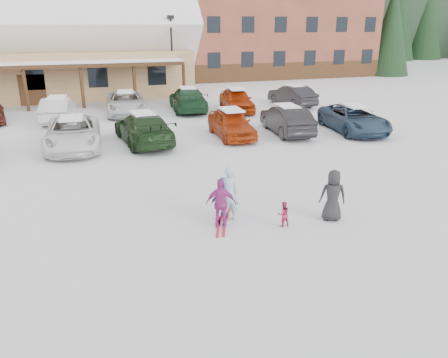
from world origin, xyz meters
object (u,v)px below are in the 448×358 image
object	(u,v)px
parked_car_4	(231,123)
parked_car_11	(188,99)
child_navy	(225,197)
bystander_dark	(333,195)
day_lodge	(5,46)
parked_car_6	(354,119)
parked_car_2	(73,133)
parked_car_3	(143,128)
toddler_red	(283,214)
lamp_post	(172,52)
child_magenta	(221,203)
parked_car_5	(287,120)
parked_car_12	(236,100)
parked_car_10	(126,103)
adult_skier	(228,194)
parked_car_9	(58,109)
parked_car_13	(292,95)

from	to	relation	value
parked_car_4	parked_car_11	xyz separation A→B (m)	(-0.43, 7.79, 0.05)
child_navy	bystander_dark	bearing A→B (deg)	-176.02
day_lodge	parked_car_11	bearing A→B (deg)	-40.65
day_lodge	bystander_dark	distance (m)	31.37
parked_car_6	parked_car_2	bearing A→B (deg)	-177.72
parked_car_3	parked_car_4	size ratio (longest dim) A/B	1.22
child_navy	parked_car_4	world-z (taller)	parked_car_4
toddler_red	parked_car_3	bearing A→B (deg)	-78.91
child_navy	toddler_red	bearing A→B (deg)	166.15
toddler_red	lamp_post	bearing A→B (deg)	-96.34
toddler_red	child_magenta	bearing A→B (deg)	-18.38
lamp_post	parked_car_5	world-z (taller)	lamp_post
day_lodge	parked_car_12	xyz separation A→B (m)	(15.16, -11.61, -3.18)
parked_car_10	parked_car_11	xyz separation A→B (m)	(4.10, -0.09, 0.04)
child_navy	parked_car_5	size ratio (longest dim) A/B	0.28
toddler_red	adult_skier	bearing A→B (deg)	-33.95
child_navy	parked_car_10	size ratio (longest dim) A/B	0.24
bystander_dark	parked_car_2	bearing A→B (deg)	-33.33
parked_car_12	parked_car_6	bearing A→B (deg)	-54.33
day_lodge	parked_car_3	distance (m)	20.02
parked_car_5	bystander_dark	bearing A→B (deg)	76.19
adult_skier	child_magenta	bearing A→B (deg)	41.61
adult_skier	child_magenta	distance (m)	0.51
lamp_post	parked_car_6	size ratio (longest dim) A/B	1.21
bystander_dark	parked_car_6	world-z (taller)	bystander_dark
child_navy	parked_car_2	distance (m)	10.53
toddler_red	parked_car_5	bearing A→B (deg)	-118.17
toddler_red	parked_car_10	xyz separation A→B (m)	(-2.53, 18.42, 0.35)
parked_car_2	lamp_post	bearing A→B (deg)	62.66
child_navy	parked_car_9	xyz separation A→B (m)	(-5.25, 16.18, 0.11)
parked_car_11	adult_skier	bearing A→B (deg)	86.13
parked_car_12	parked_car_10	bearing A→B (deg)	176.33
parked_car_11	parked_car_13	distance (m)	7.63
child_navy	parked_car_5	xyz separation A→B (m)	(6.48, 9.20, 0.12)
day_lodge	parked_car_11	xyz separation A→B (m)	(12.10, -10.39, -3.17)
bystander_dark	parked_car_10	distance (m)	18.91
day_lodge	parked_car_6	distance (m)	27.32
parked_car_10	parked_car_13	distance (m)	11.73
parked_car_5	parked_car_9	bearing A→B (deg)	-25.99
child_magenta	parked_car_9	xyz separation A→B (m)	(-4.92, 16.87, -0.00)
parked_car_6	child_navy	bearing A→B (deg)	-133.57
child_magenta	parked_car_10	xyz separation A→B (m)	(-0.80, 17.91, -0.01)
child_magenta	parked_car_4	bearing A→B (deg)	-90.29
day_lodge	toddler_red	size ratio (longest dim) A/B	38.04
parked_car_2	parked_car_3	bearing A→B (deg)	0.28
lamp_post	parked_car_12	distance (m)	8.10
parked_car_4	parked_car_6	size ratio (longest dim) A/B	0.83
parked_car_10	parked_car_11	distance (m)	4.10
adult_skier	parked_car_4	world-z (taller)	adult_skier
day_lodge	parked_car_4	xyz separation A→B (m)	(12.54, -18.19, -3.22)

